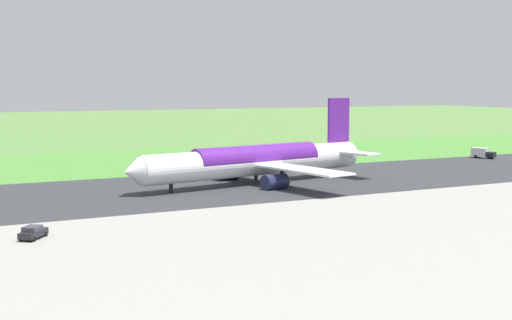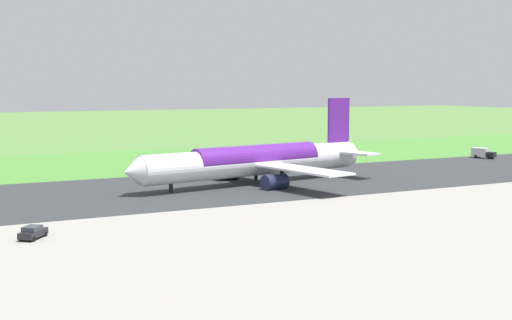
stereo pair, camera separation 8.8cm
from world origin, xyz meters
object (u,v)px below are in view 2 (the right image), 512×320
service_truck_baggage (483,153)px  no_stopping_sign (170,159)px  service_car_followme (33,232)px  traffic_cone_orange (139,166)px  airliner_main (258,161)px

service_truck_baggage → no_stopping_sign: 78.96m
service_truck_baggage → service_car_followme: bearing=21.0°
traffic_cone_orange → airliner_main: bearing=109.1°
service_truck_baggage → no_stopping_sign: bearing=-14.7°
no_stopping_sign → airliner_main: bearing=97.9°
airliner_main → traffic_cone_orange: airliner_main is taller
service_truck_baggage → airliner_main: bearing=11.8°
service_car_followme → service_truck_baggage: bearing=-159.0°
service_truck_baggage → traffic_cone_orange: 85.92m
service_truck_baggage → service_car_followme: size_ratio=1.40×
airliner_main → service_truck_baggage: bearing=-168.2°
no_stopping_sign → traffic_cone_orange: (7.19, 0.09, -1.43)m
airliner_main → traffic_cone_orange: bearing=-70.9°
service_truck_baggage → service_car_followme: (116.75, 44.74, -0.56)m
service_car_followme → traffic_cone_orange: bearing=-117.2°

